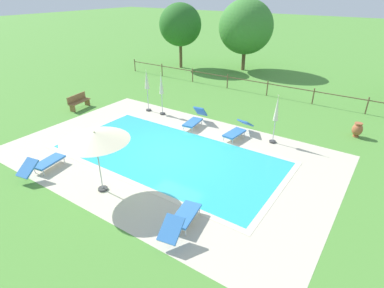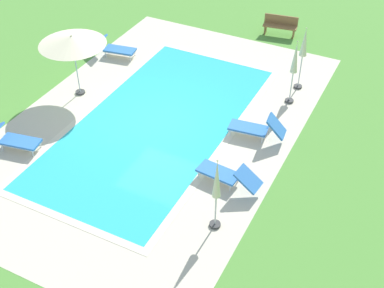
{
  "view_description": "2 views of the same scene",
  "coord_description": "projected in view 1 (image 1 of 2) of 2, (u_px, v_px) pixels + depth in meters",
  "views": [
    {
      "loc": [
        7.83,
        -9.64,
        6.85
      ],
      "look_at": [
        0.95,
        0.5,
        0.6
      ],
      "focal_mm": 29.11,
      "sensor_mm": 36.0,
      "label": 1
    },
    {
      "loc": [
        12.59,
        7.72,
        10.92
      ],
      "look_at": [
        1.31,
        2.04,
        0.74
      ],
      "focal_mm": 48.78,
      "sensor_mm": 36.0,
      "label": 2
    }
  ],
  "objects": [
    {
      "name": "wooden_bench_lawn_side",
      "position": [
        79.0,
        101.0,
        19.27
      ],
      "size": [
        0.67,
        1.55,
        0.87
      ],
      "color": "olive",
      "rests_on": "ground"
    },
    {
      "name": "terracotta_urn_near_fence",
      "position": [
        357.0,
        129.0,
        15.63
      ],
      "size": [
        0.51,
        0.51,
        0.75
      ],
      "color": "#A85B38",
      "rests_on": "ground"
    },
    {
      "name": "pool_coping_rim",
      "position": [
        169.0,
        154.0,
        14.13
      ],
      "size": [
        10.54,
        5.41,
        0.01
      ],
      "color": "beige",
      "rests_on": "ground"
    },
    {
      "name": "sun_lounger_north_mid",
      "position": [
        43.0,
        164.0,
        12.7
      ],
      "size": [
        0.93,
        2.09,
        0.81
      ],
      "color": "#3370BC",
      "rests_on": "ground"
    },
    {
      "name": "sun_lounger_north_end",
      "position": [
        182.0,
        219.0,
        9.7
      ],
      "size": [
        0.96,
        2.11,
        0.78
      ],
      "color": "#3370BC",
      "rests_on": "ground"
    },
    {
      "name": "patio_umbrella_closed_row_mid_west",
      "position": [
        276.0,
        113.0,
        14.53
      ],
      "size": [
        0.32,
        0.32,
        2.42
      ],
      "color": "#383838",
      "rests_on": "ground"
    },
    {
      "name": "perimeter_fence",
      "position": [
        268.0,
        86.0,
        21.42
      ],
      "size": [
        25.02,
        0.08,
        1.05
      ],
      "color": "brown",
      "rests_on": "ground"
    },
    {
      "name": "patio_umbrella_open_foreground",
      "position": [
        95.0,
        137.0,
        10.69
      ],
      "size": [
        2.41,
        2.41,
        2.43
      ],
      "color": "#383838",
      "rests_on": "ground"
    },
    {
      "name": "patio_umbrella_closed_row_west",
      "position": [
        147.0,
        83.0,
        18.31
      ],
      "size": [
        0.32,
        0.32,
        2.51
      ],
      "color": "#383838",
      "rests_on": "ground"
    },
    {
      "name": "tree_east_mid",
      "position": [
        246.0,
        27.0,
        26.71
      ],
      "size": [
        4.67,
        4.67,
        5.96
      ],
      "color": "brown",
      "rests_on": "ground"
    },
    {
      "name": "ground_plane",
      "position": [
        169.0,
        155.0,
        14.14
      ],
      "size": [
        160.0,
        160.0,
        0.0
      ],
      "primitive_type": "plane",
      "color": "#518E38"
    },
    {
      "name": "patio_umbrella_closed_row_centre",
      "position": [
        161.0,
        87.0,
        17.81
      ],
      "size": [
        0.32,
        0.32,
        2.51
      ],
      "color": "#383838",
      "rests_on": "ground"
    },
    {
      "name": "swimming_pool_water",
      "position": [
        169.0,
        154.0,
        14.13
      ],
      "size": [
        10.06,
        4.93,
        0.01
      ],
      "primitive_type": "cube",
      "color": "#2DB7C6",
      "rests_on": "ground"
    },
    {
      "name": "tree_far_west",
      "position": [
        180.0,
        25.0,
        27.5
      ],
      "size": [
        3.73,
        3.73,
        5.59
      ],
      "color": "brown",
      "rests_on": "ground"
    },
    {
      "name": "pool_deck_paving",
      "position": [
        169.0,
        154.0,
        14.13
      ],
      "size": [
        14.49,
        9.37,
        0.01
      ],
      "primitive_type": "cube",
      "color": "beige",
      "rests_on": "ground"
    },
    {
      "name": "sun_lounger_north_far",
      "position": [
        195.0,
        119.0,
        16.86
      ],
      "size": [
        0.82,
        1.96,
        0.95
      ],
      "color": "#3370BC",
      "rests_on": "ground"
    },
    {
      "name": "sun_lounger_north_near_steps",
      "position": [
        238.0,
        130.0,
        15.63
      ],
      "size": [
        0.8,
        2.08,
        0.79
      ],
      "color": "#3370BC",
      "rests_on": "ground"
    }
  ]
}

